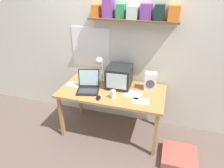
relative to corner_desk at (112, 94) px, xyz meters
The scene contains 14 objects.
ground_plane 0.67m from the corner_desk, ahead, with size 12.00×12.00×0.00m, color #69564E.
back_wall 0.79m from the corner_desk, 89.42° to the left, with size 5.60×0.24×2.60m.
corner_desk is the anchor object (origin of this frame).
crt_monitor 0.27m from the corner_desk, 68.56° to the left, with size 0.36×0.38×0.31m.
laptop 0.36m from the corner_desk, 168.01° to the right, with size 0.37×0.36×0.27m.
desk_lamp 0.48m from the corner_desk, 139.31° to the left, with size 0.14×0.17×0.40m.
juice_glass 0.24m from the corner_desk, 69.26° to the right, with size 0.07×0.07×0.11m.
space_heater 0.57m from the corner_desk, 19.11° to the left, with size 0.17×0.13×0.26m.
computer_mouse 0.30m from the corner_desk, 111.21° to the right, with size 0.08×0.11×0.03m.
printed_handout 0.48m from the corner_desk, 21.19° to the right, with size 0.23×0.17×0.00m.
open_notebook 0.57m from the corner_desk, behind, with size 0.30×0.16×0.00m.
loose_paper_near_laptop 0.49m from the corner_desk, 151.55° to the left, with size 0.19×0.15×0.00m.
loose_paper_near_monitor 0.32m from the corner_desk, ahead, with size 0.26×0.26×0.00m.
floor_cushion 1.23m from the corner_desk, 16.97° to the right, with size 0.45×0.45×0.11m.
Camera 1 is at (0.71, -2.37, 2.12)m, focal length 32.00 mm.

